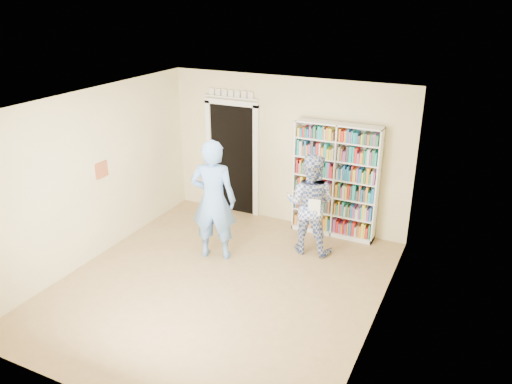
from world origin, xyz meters
The scene contains 11 objects.
floor centered at (0.00, 0.00, 0.00)m, with size 5.00×5.00×0.00m, color olive.
ceiling centered at (0.00, 0.00, 2.70)m, with size 5.00×5.00×0.00m, color white.
wall_back centered at (0.00, 2.50, 1.35)m, with size 4.50×4.50×0.00m, color #F4E9A8.
wall_left centered at (-2.25, 0.00, 1.35)m, with size 5.00×5.00×0.00m, color #F4E9A8.
wall_right centered at (2.25, 0.00, 1.35)m, with size 5.00×5.00×0.00m, color #F4E9A8.
bookshelf centered at (0.98, 2.34, 1.02)m, with size 1.47×0.28×2.02m.
doorway centered at (-1.10, 2.48, 1.18)m, with size 1.10×0.08×2.43m.
wall_art centered at (-2.23, 0.20, 1.40)m, with size 0.03×0.25×0.25m, color brown.
man_blue centered at (-0.50, 0.73, 0.99)m, with size 0.72×0.47×1.98m, color #6596E0.
man_plaid centered at (0.80, 1.58, 0.85)m, with size 0.82×0.64×1.69m, color #324C9A.
paper_sheet centered at (0.96, 1.33, 0.91)m, with size 0.19×0.01×0.27m, color white.
Camera 1 is at (3.22, -5.47, 4.05)m, focal length 35.00 mm.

